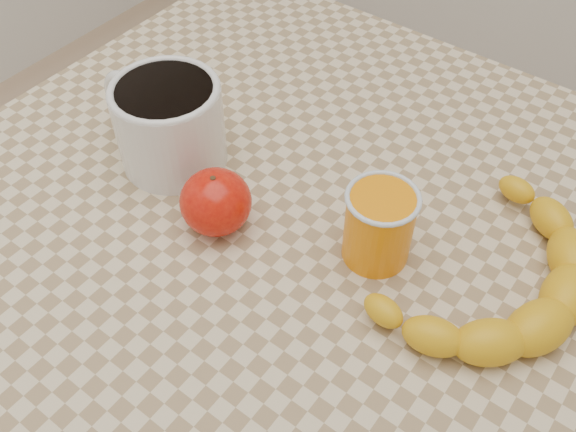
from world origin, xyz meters
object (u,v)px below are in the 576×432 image
Objects in this scene: apple at (216,202)px; banana at (491,273)px; table at (288,279)px; coffee_mug at (167,120)px; orange_juice_glass at (379,225)px.

apple is 0.27m from banana.
table is 4.84× the size of coffee_mug.
coffee_mug is 0.26m from orange_juice_glass.
table is at bearing -145.47° from banana.
apple is (0.11, -0.05, -0.02)m from coffee_mug.
coffee_mug is at bearing -153.91° from banana.
coffee_mug reaches higher than orange_juice_glass.
apple is (-0.15, -0.06, -0.01)m from orange_juice_glass.
coffee_mug reaches higher than apple.
orange_juice_glass reaches higher than table.
orange_juice_glass is at bearing 16.99° from table.
coffee_mug is at bearing 177.27° from table.
orange_juice_glass reaches higher than apple.
orange_juice_glass is (0.25, 0.02, -0.01)m from coffee_mug.
coffee_mug is 0.12m from apple.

